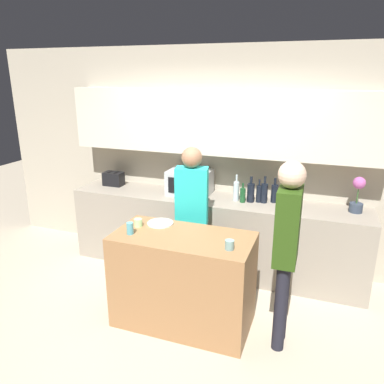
# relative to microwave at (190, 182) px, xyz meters

# --- Properties ---
(ground_plane) EXTENTS (14.00, 14.00, 0.00)m
(ground_plane) POSITION_rel_microwave_xyz_m (0.34, -1.46, -1.08)
(ground_plane) COLOR #BCAD93
(back_wall) EXTENTS (6.40, 0.40, 2.70)m
(back_wall) POSITION_rel_microwave_xyz_m (0.34, 0.20, 0.46)
(back_wall) COLOR #B2A893
(back_wall) RESTS_ON ground_plane
(back_counter) EXTENTS (3.60, 0.62, 0.93)m
(back_counter) POSITION_rel_microwave_xyz_m (0.34, -0.07, -0.62)
(back_counter) COLOR gray
(back_counter) RESTS_ON ground_plane
(kitchen_island) EXTENTS (1.31, 0.66, 0.93)m
(kitchen_island) POSITION_rel_microwave_xyz_m (0.38, -1.22, -0.62)
(kitchen_island) COLOR #996B42
(kitchen_island) RESTS_ON ground_plane
(microwave) EXTENTS (0.52, 0.39, 0.30)m
(microwave) POSITION_rel_microwave_xyz_m (0.00, 0.00, 0.00)
(microwave) COLOR #B7BABC
(microwave) RESTS_ON back_counter
(toaster) EXTENTS (0.26, 0.16, 0.18)m
(toaster) POSITION_rel_microwave_xyz_m (-1.09, 0.00, -0.06)
(toaster) COLOR black
(toaster) RESTS_ON back_counter
(potted_plant) EXTENTS (0.14, 0.14, 0.39)m
(potted_plant) POSITION_rel_microwave_xyz_m (1.92, 0.00, 0.05)
(potted_plant) COLOR #333D4C
(potted_plant) RESTS_ON back_counter
(bottle_0) EXTENTS (0.07, 0.07, 0.31)m
(bottle_0) POSITION_rel_microwave_xyz_m (0.61, -0.05, -0.03)
(bottle_0) COLOR silver
(bottle_0) RESTS_ON back_counter
(bottle_1) EXTENTS (0.07, 0.07, 0.23)m
(bottle_1) POSITION_rel_microwave_xyz_m (0.69, -0.09, -0.06)
(bottle_1) COLOR #194723
(bottle_1) RESTS_ON back_counter
(bottle_2) EXTENTS (0.09, 0.09, 0.30)m
(bottle_2) POSITION_rel_microwave_xyz_m (0.78, -0.05, -0.03)
(bottle_2) COLOR black
(bottle_2) RESTS_ON back_counter
(bottle_3) EXTENTS (0.06, 0.06, 0.27)m
(bottle_3) POSITION_rel_microwave_xyz_m (0.87, -0.02, -0.05)
(bottle_3) COLOR black
(bottle_3) RESTS_ON back_counter
(bottle_4) EXTENTS (0.08, 0.08, 0.32)m
(bottle_4) POSITION_rel_microwave_xyz_m (0.93, -0.02, -0.03)
(bottle_4) COLOR black
(bottle_4) RESTS_ON back_counter
(bottle_5) EXTENTS (0.08, 0.08, 0.29)m
(bottle_5) POSITION_rel_microwave_xyz_m (1.04, 0.03, -0.04)
(bottle_5) COLOR black
(bottle_5) RESTS_ON back_counter
(bottle_6) EXTENTS (0.07, 0.07, 0.28)m
(bottle_6) POSITION_rel_microwave_xyz_m (1.13, -0.13, -0.04)
(bottle_6) COLOR #472814
(bottle_6) RESTS_ON back_counter
(plate_on_island) EXTENTS (0.26, 0.26, 0.01)m
(plate_on_island) POSITION_rel_microwave_xyz_m (0.07, -1.03, -0.14)
(plate_on_island) COLOR white
(plate_on_island) RESTS_ON kitchen_island
(cup_0) EXTENTS (0.08, 0.08, 0.08)m
(cup_0) POSITION_rel_microwave_xyz_m (-0.11, -1.16, -0.11)
(cup_0) COLOR #B4E798
(cup_0) RESTS_ON kitchen_island
(cup_1) EXTENTS (0.08, 0.08, 0.08)m
(cup_1) POSITION_rel_microwave_xyz_m (0.86, -1.35, -0.11)
(cup_1) COLOR #759F9D
(cup_1) RESTS_ON kitchen_island
(cup_2) EXTENTS (0.06, 0.06, 0.11)m
(cup_2) POSITION_rel_microwave_xyz_m (-0.09, -1.35, -0.09)
(cup_2) COLOR #52A4B4
(cup_2) RESTS_ON kitchen_island
(person_left) EXTENTS (0.37, 0.26, 1.65)m
(person_left) POSITION_rel_microwave_xyz_m (0.26, -0.63, -0.10)
(person_left) COLOR black
(person_left) RESTS_ON ground_plane
(person_center) EXTENTS (0.22, 0.34, 1.71)m
(person_center) POSITION_rel_microwave_xyz_m (1.32, -1.21, -0.06)
(person_center) COLOR black
(person_center) RESTS_ON ground_plane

